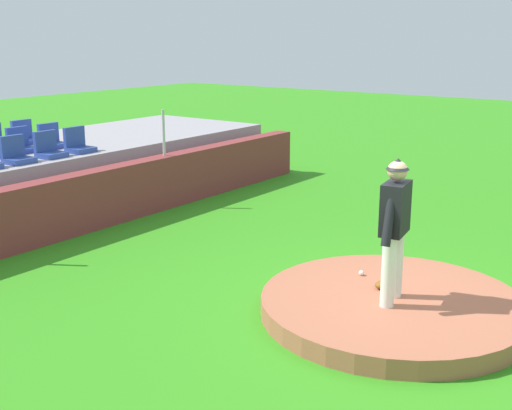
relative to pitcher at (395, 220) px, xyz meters
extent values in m
plane|color=#328E1A|center=(0.12, 0.02, -1.32)|extent=(60.00, 60.00, 0.00)
cylinder|color=#AA6044|center=(0.12, 0.02, -1.19)|extent=(3.41, 3.41, 0.25)
cylinder|color=white|center=(-0.18, -0.03, -0.62)|extent=(0.17, 0.17, 0.90)
cylinder|color=white|center=(0.18, 0.03, -0.62)|extent=(0.17, 0.17, 0.90)
cube|color=black|center=(0.00, 0.00, 0.15)|extent=(0.55, 0.35, 0.65)
cylinder|color=black|center=(-0.26, -0.04, 0.11)|extent=(0.35, 0.17, 0.73)
cylinder|color=black|center=(0.26, 0.04, 0.11)|extent=(0.30, 0.16, 0.73)
sphere|color=tan|center=(0.00, 0.00, 0.62)|extent=(0.25, 0.25, 0.25)
cone|color=black|center=(0.00, 0.00, 0.71)|extent=(0.33, 0.33, 0.14)
sphere|color=white|center=(0.61, 0.73, -1.03)|extent=(0.07, 0.07, 0.07)
ellipsoid|color=brown|center=(0.36, 0.25, -1.02)|extent=(0.36, 0.31, 0.11)
cube|color=brown|center=(0.12, 6.27, -0.77)|extent=(13.59, 0.40, 1.09)
cylinder|color=silver|center=(2.46, 6.27, 0.25)|extent=(0.06, 0.06, 0.96)
cube|color=#2D479A|center=(-0.26, 7.31, -0.03)|extent=(0.48, 0.44, 0.10)
cube|color=#2D479A|center=(-0.26, 7.49, 0.22)|extent=(0.48, 0.08, 0.40)
cube|color=#2D479A|center=(0.46, 7.31, -0.03)|extent=(0.48, 0.44, 0.10)
cube|color=#2D479A|center=(0.46, 7.49, 0.22)|extent=(0.48, 0.08, 0.40)
cube|color=#2D479A|center=(1.16, 7.31, -0.03)|extent=(0.48, 0.44, 0.10)
cube|color=#2D479A|center=(1.16, 7.49, 0.22)|extent=(0.48, 0.08, 0.40)
cube|color=#2D479A|center=(0.48, 8.22, -0.03)|extent=(0.48, 0.44, 0.10)
cube|color=#2D479A|center=(0.48, 8.40, 0.22)|extent=(0.48, 0.08, 0.40)
cube|color=#2D479A|center=(1.20, 8.19, -0.03)|extent=(0.48, 0.44, 0.10)
cube|color=#2D479A|center=(1.20, 8.37, 0.22)|extent=(0.48, 0.08, 0.40)
cube|color=#2D479A|center=(1.20, 9.11, -0.03)|extent=(0.48, 0.44, 0.10)
cube|color=#2D479A|center=(1.20, 9.29, 0.22)|extent=(0.48, 0.08, 0.40)
camera|label=1|loc=(-7.34, -3.23, 2.23)|focal=46.43mm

